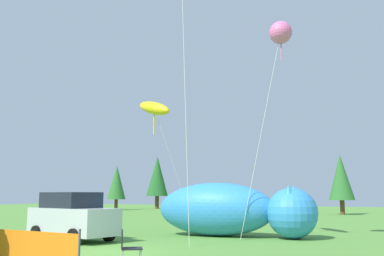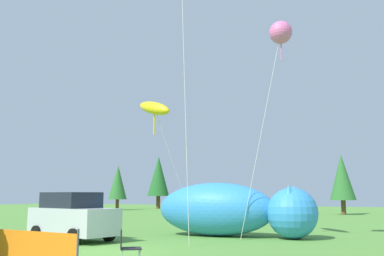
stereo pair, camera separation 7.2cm
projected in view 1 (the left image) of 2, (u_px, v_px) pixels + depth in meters
name	position (u px, v px, depth m)	size (l,w,h in m)	color
ground_plane	(102.00, 253.00, 14.11)	(120.00, 120.00, 0.00)	#548C38
parked_car	(73.00, 217.00, 17.91)	(4.39, 2.64, 2.00)	#B7BCC1
folding_chair	(128.00, 245.00, 11.51)	(0.78, 0.78, 0.97)	black
inflatable_cat	(231.00, 211.00, 19.68)	(7.53, 2.71, 2.46)	#338CD8
kite_pink_octopus	(281.00, 33.00, 18.94)	(2.52, 1.01, 9.52)	silver
kite_yellow_hero	(154.00, 109.00, 20.78)	(2.36, 2.93, 6.72)	silver
horizon_tree_east	(157.00, 176.00, 59.04)	(3.00, 3.00, 7.15)	brown
horizon_tree_west	(341.00, 177.00, 41.48)	(2.43, 2.43, 5.79)	brown
horizon_tree_mid	(117.00, 183.00, 53.70)	(2.32, 2.32, 5.54)	brown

